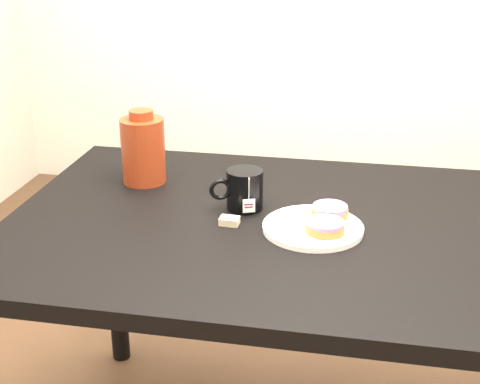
# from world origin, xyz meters

# --- Properties ---
(table) EXTENTS (1.40, 0.90, 0.75)m
(table) POSITION_xyz_m (0.00, 0.00, 0.67)
(table) COLOR black
(table) RESTS_ON ground_plane
(plate) EXTENTS (0.23, 0.23, 0.02)m
(plate) POSITION_xyz_m (0.03, -0.04, 0.76)
(plate) COLOR white
(plate) RESTS_ON table
(bagel_back) EXTENTS (0.11, 0.11, 0.03)m
(bagel_back) POSITION_xyz_m (0.07, 0.02, 0.78)
(bagel_back) COLOR brown
(bagel_back) RESTS_ON plate
(bagel_front) EXTENTS (0.11, 0.11, 0.03)m
(bagel_front) POSITION_xyz_m (0.06, -0.07, 0.78)
(bagel_front) COLOR brown
(bagel_front) RESTS_ON plate
(mug) EXTENTS (0.14, 0.12, 0.10)m
(mug) POSITION_xyz_m (-0.15, 0.06, 0.80)
(mug) COLOR black
(mug) RESTS_ON table
(teabag_pouch) EXTENTS (0.05, 0.03, 0.02)m
(teabag_pouch) POSITION_xyz_m (-0.16, -0.04, 0.76)
(teabag_pouch) COLOR #C6B793
(teabag_pouch) RESTS_ON table
(bagel_package) EXTENTS (0.15, 0.15, 0.20)m
(bagel_package) POSITION_xyz_m (-0.45, 0.19, 0.84)
(bagel_package) COLOR #5D190C
(bagel_package) RESTS_ON table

